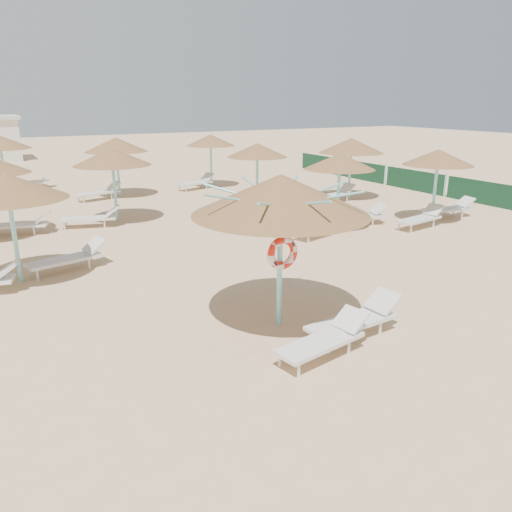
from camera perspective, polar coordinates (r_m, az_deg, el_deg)
ground at (r=10.33m, az=2.92°, el=-7.41°), size 120.00×120.00×0.00m
main_palapa at (r=9.38m, az=2.84°, el=6.96°), size 3.38×3.38×3.03m
lounger_main_a at (r=8.94m, az=7.91°, el=-9.40°), size 1.94×0.89×0.68m
lounger_main_b at (r=9.77m, az=11.42°, el=-7.05°), size 2.05×0.77×0.73m
palapa_field at (r=20.13m, az=-12.39°, el=11.22°), size 19.00×17.72×2.72m
windbreak_fence at (r=26.38m, az=17.72°, el=8.22°), size 0.08×19.84×1.10m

